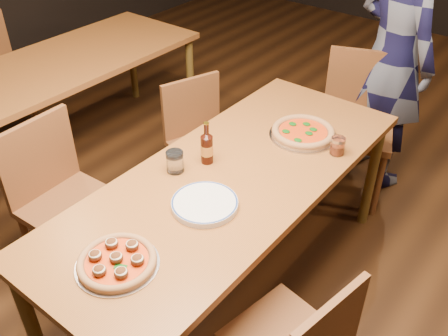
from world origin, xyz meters
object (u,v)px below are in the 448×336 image
Objects in this scene: plate_stack at (205,204)px; diner at (392,57)px; table_left at (60,72)px; pizza_meatball at (117,261)px; pizza_margherita at (303,132)px; chair_main_sw at (207,146)px; beer_bottle at (207,149)px; chair_end at (355,130)px; chair_main_nw at (72,206)px; water_glass at (175,162)px; table_main at (231,187)px; amber_glass at (338,146)px.

diner is at bearing 87.12° from plate_stack.
pizza_meatball is (1.71, -1.01, 0.09)m from table_left.
chair_main_sw is at bearing -179.47° from pizza_margherita.
beer_bottle is (-0.24, -0.49, 0.05)m from pizza_margherita.
beer_bottle is at bearing -124.91° from chair_end.
diner is (0.05, 0.98, 0.10)m from pizza_margherita.
chair_main_sw is at bearing 78.70° from diner.
chair_main_nw is at bearing 90.27° from diner.
chair_main_nw is 9.16× the size of water_glass.
table_main is at bearing 109.04° from diner.
beer_bottle is at bearing -10.39° from table_left.
table_main is 5.73× the size of pizza_margherita.
table_left is at bearing -176.62° from chair_end.
amber_glass is 1.03m from diner.
plate_stack reaches higher than table_left.
chair_main_nw is 0.83m from plate_stack.
amber_glass is (0.53, 0.60, -0.01)m from water_glass.
pizza_margherita is at bearing 63.90° from water_glass.
pizza_margherita is at bearing 63.75° from beer_bottle.
table_main is at bearing 101.40° from plate_stack.
diner is at bearing 86.75° from pizza_meatball.
amber_glass is (0.19, -0.68, 0.31)m from chair_end.
pizza_meatball is 1.10× the size of plate_stack.
chair_main_sw is at bearing 177.92° from amber_glass.
plate_stack is at bearing -120.82° from chair_main_sw.
chair_main_nw is at bearing -169.29° from chair_main_sw.
plate_stack is 1.73m from diner.
pizza_margherita is (-0.02, -0.65, 0.28)m from chair_end.
water_glass is at bearing 112.50° from pizza_meatball.
pizza_margherita is (0.65, 0.01, 0.35)m from chair_main_sw.
chair_main_sw is 1.02m from plate_stack.
beer_bottle is 2.40× the size of amber_glass.
chair_end is 3.11× the size of pizza_meatball.
pizza_meatball is at bearing 111.06° from diner.
pizza_margherita is (0.79, 0.92, 0.30)m from chair_main_nw.
chair_main_sw is at bearing 138.69° from table_main.
table_left is 1.58m from beer_bottle.
chair_end is (1.81, 0.85, -0.19)m from table_left.
beer_bottle reaches higher than chair_main_sw.
beer_bottle is 0.64m from amber_glass.
plate_stack is at bearing -109.35° from amber_glass.
diner is (1.84, 1.18, 0.19)m from table_left.
plate_stack is (-0.04, -0.75, -0.01)m from pizza_margherita.
pizza_meatball is at bearing -67.50° from water_glass.
chair_main_sw is 0.94m from amber_glass.
table_main is 2.35× the size of chair_main_sw.
table_main is 0.29m from water_glass.
table_left is 19.43× the size of water_glass.
plate_stack is 0.30m from water_glass.
beer_bottle is at bearing -116.25° from pizza_margherita.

